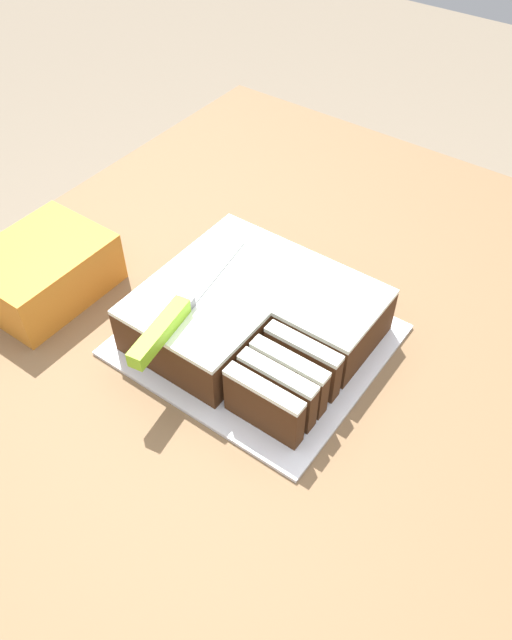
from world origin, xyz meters
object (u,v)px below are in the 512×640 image
Objects in this scene: cake_board at (256,340)px; storage_box at (43,271)px; cake at (254,316)px; knife at (169,321)px.

storage_box reaches higher than cake_board.
cake_board is 1.16× the size of cake.
knife reaches higher than storage_box.
knife is 0.27m from storage_box.
cake is at bearing 49.83° from cake_board.
knife is at bearing 153.41° from cake.
knife is 1.42× the size of storage_box.
cake is 1.08× the size of knife.
cake is 1.53× the size of storage_box.
cake_board is at bearing -130.17° from cake.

